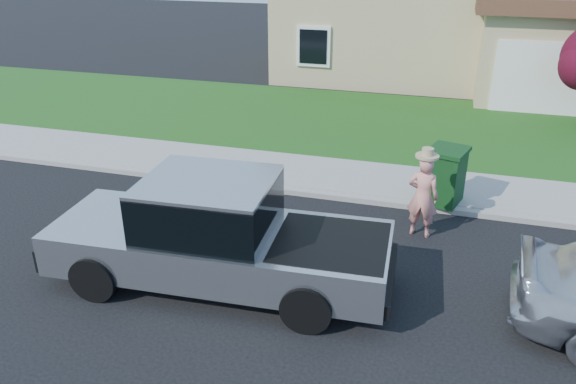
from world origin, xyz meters
name	(u,v)px	position (x,y,z in m)	size (l,w,h in m)	color
ground	(266,259)	(0.00, 0.00, 0.00)	(80.00, 80.00, 0.00)	black
curb	(349,198)	(1.00, 2.90, 0.06)	(40.00, 0.20, 0.12)	gray
sidewalk	(357,179)	(1.00, 4.00, 0.07)	(40.00, 2.00, 0.15)	gray
lawn	(382,124)	(1.00, 8.50, 0.05)	(40.00, 7.00, 0.10)	#174112
pickup_truck	(218,237)	(-0.53, -0.91, 0.88)	(5.86, 2.32, 1.90)	black
woman	(423,195)	(2.62, 1.75, 0.86)	(0.66, 0.48, 1.82)	#E38A7D
trash_bin	(445,175)	(3.01, 3.10, 0.77)	(0.96, 1.03, 1.22)	#0E3614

